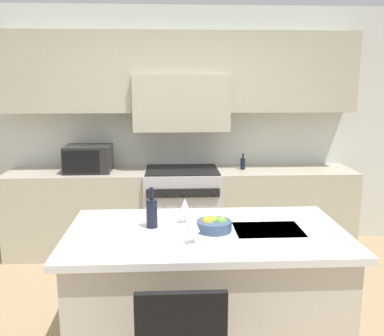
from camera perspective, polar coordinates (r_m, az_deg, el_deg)
back_cabinetry at (r=4.85m, az=-1.48°, el=8.24°), size 10.00×0.46×2.70m
back_counter at (r=4.81m, az=-1.32°, el=-5.71°), size 3.80×0.62×0.92m
range_stove at (r=4.78m, az=-1.32°, el=-5.68°), size 0.82×0.70×0.94m
microwave at (r=4.74m, az=-13.64°, el=1.22°), size 0.49×0.39×0.28m
kitchen_island at (r=3.00m, az=1.88°, el=-16.61°), size 1.81×1.00×0.93m
wine_bottle at (r=2.85m, az=-5.38°, el=-5.90°), size 0.08×0.08×0.27m
wine_glass_near at (r=2.56m, az=0.18°, el=-7.54°), size 0.08×0.08×0.17m
wine_glass_far at (r=2.92m, az=-0.98°, el=-5.13°), size 0.08×0.08×0.17m
fruit_bowl at (r=2.80m, az=2.97°, el=-7.57°), size 0.23×0.23×0.10m
oil_bottle_on_counter at (r=4.77m, az=6.79°, el=0.62°), size 0.05×0.05×0.18m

